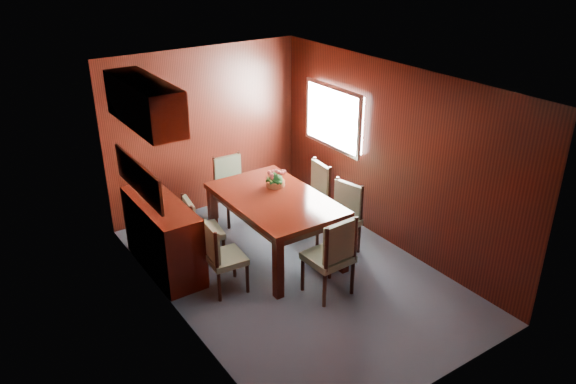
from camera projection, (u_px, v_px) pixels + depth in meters
ground at (294, 273)px, 6.91m from camera, size 4.50×4.50×0.00m
room_shell at (270, 142)px, 6.41m from camera, size 3.06×4.52×2.41m
sideboard at (163, 236)px, 6.83m from camera, size 0.48×1.40×0.90m
dining_table at (275, 205)px, 7.01m from camera, size 1.11×1.76×0.82m
chair_left_near at (220, 254)px, 6.37m from camera, size 0.44×0.46×0.89m
chair_left_far at (198, 228)px, 6.90m from camera, size 0.48×0.49×0.92m
chair_right_near at (343, 214)px, 7.18m from camera, size 0.52×0.54×0.95m
chair_right_far at (314, 192)px, 7.79m from camera, size 0.47×0.49×0.95m
chair_head at (333, 253)px, 6.26m from camera, size 0.50×0.48×1.01m
chair_foot at (231, 185)px, 8.01m from camera, size 0.46×0.44×0.95m
flower_centerpiece at (276, 177)px, 7.21m from camera, size 0.26×0.26×0.26m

